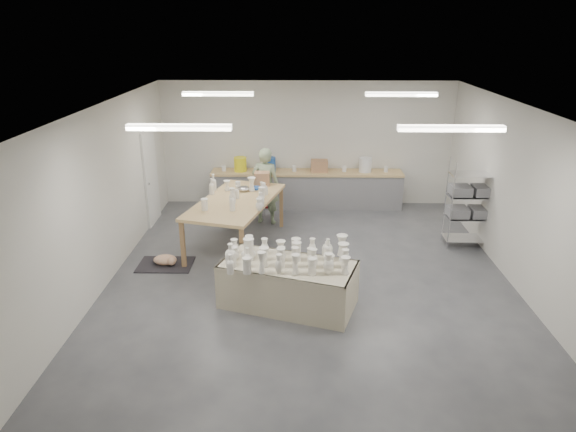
{
  "coord_description": "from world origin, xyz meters",
  "views": [
    {
      "loc": [
        -0.22,
        -8.27,
        4.23
      ],
      "look_at": [
        -0.38,
        0.21,
        1.05
      ],
      "focal_mm": 32.0,
      "sensor_mm": 36.0,
      "label": 1
    }
  ],
  "objects_px": {
    "potter": "(266,186)",
    "red_stool": "(267,206)",
    "work_table": "(239,199)",
    "drying_table": "(288,281)"
  },
  "relations": [
    {
      "from": "potter",
      "to": "red_stool",
      "type": "height_order",
      "value": "potter"
    },
    {
      "from": "drying_table",
      "to": "potter",
      "type": "bearing_deg",
      "value": 116.78
    },
    {
      "from": "red_stool",
      "to": "drying_table",
      "type": "bearing_deg",
      "value": -81.78
    },
    {
      "from": "drying_table",
      "to": "red_stool",
      "type": "distance_m",
      "value": 3.96
    },
    {
      "from": "red_stool",
      "to": "work_table",
      "type": "bearing_deg",
      "value": -107.18
    },
    {
      "from": "drying_table",
      "to": "red_stool",
      "type": "relative_size",
      "value": 5.76
    },
    {
      "from": "potter",
      "to": "red_stool",
      "type": "relative_size",
      "value": 4.37
    },
    {
      "from": "work_table",
      "to": "potter",
      "type": "relative_size",
      "value": 1.64
    },
    {
      "from": "work_table",
      "to": "potter",
      "type": "xyz_separation_m",
      "value": [
        0.45,
        1.19,
        -0.09
      ]
    },
    {
      "from": "work_table",
      "to": "potter",
      "type": "height_order",
      "value": "potter"
    }
  ]
}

